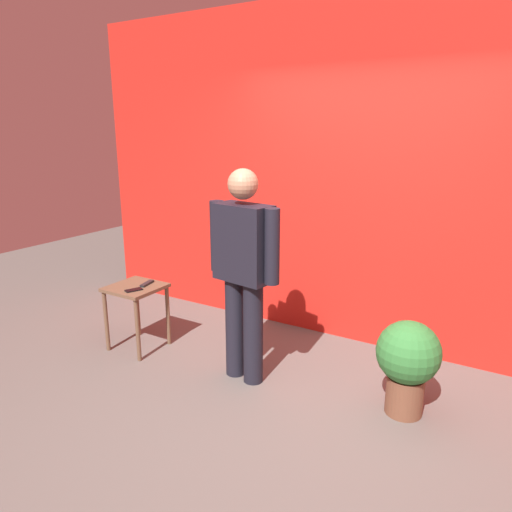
# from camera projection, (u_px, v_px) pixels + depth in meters

# --- Properties ---
(ground_plane) EXTENTS (12.00, 12.00, 0.00)m
(ground_plane) POSITION_uv_depth(u_px,v_px,m) (291.00, 415.00, 3.33)
(ground_plane) COLOR #59544F
(back_wall_red) EXTENTS (6.12, 0.12, 3.06)m
(back_wall_red) POSITION_uv_depth(u_px,v_px,m) (371.00, 178.00, 4.14)
(back_wall_red) COLOR red
(back_wall_red) RESTS_ON ground_plane
(standing_person) EXTENTS (0.67, 0.29, 1.67)m
(standing_person) POSITION_uv_depth(u_px,v_px,m) (244.00, 266.00, 3.60)
(standing_person) COLOR black
(standing_person) RESTS_ON ground_plane
(side_table) EXTENTS (0.44, 0.44, 0.59)m
(side_table) POSITION_uv_depth(u_px,v_px,m) (136.00, 298.00, 4.25)
(side_table) COLOR brown
(side_table) RESTS_ON ground_plane
(cell_phone) EXTENTS (0.12, 0.16, 0.01)m
(cell_phone) POSITION_uv_depth(u_px,v_px,m) (134.00, 290.00, 4.10)
(cell_phone) COLOR black
(cell_phone) RESTS_ON side_table
(tv_remote) EXTENTS (0.08, 0.18, 0.02)m
(tv_remote) POSITION_uv_depth(u_px,v_px,m) (147.00, 284.00, 4.25)
(tv_remote) COLOR black
(tv_remote) RESTS_ON side_table
(potted_plant) EXTENTS (0.44, 0.44, 0.69)m
(potted_plant) POSITION_uv_depth(u_px,v_px,m) (408.00, 360.00, 3.26)
(potted_plant) COLOR brown
(potted_plant) RESTS_ON ground_plane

